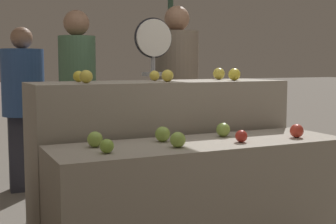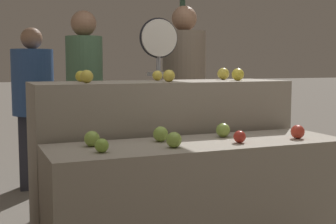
{
  "view_description": "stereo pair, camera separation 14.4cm",
  "coord_description": "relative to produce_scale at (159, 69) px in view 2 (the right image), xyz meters",
  "views": [
    {
      "loc": [
        -1.31,
        -2.35,
        1.2
      ],
      "look_at": [
        -0.08,
        0.3,
        0.9
      ],
      "focal_mm": 50.0,
      "sensor_mm": 36.0,
      "label": 1
    },
    {
      "loc": [
        -1.18,
        -2.41,
        1.2
      ],
      "look_at": [
        -0.08,
        0.3,
        0.9
      ],
      "focal_mm": 50.0,
      "sensor_mm": 36.0,
      "label": 2
    }
  ],
  "objects": [
    {
      "name": "display_counter_front",
      "position": [
        -0.18,
        -1.13,
        -0.78
      ],
      "size": [
        1.76,
        0.55,
        0.75
      ],
      "primitive_type": "cube",
      "color": "gray",
      "rests_on": "ground_plane"
    },
    {
      "name": "apple_front_5",
      "position": [
        -0.39,
        -1.03,
        -0.36
      ],
      "size": [
        0.09,
        0.09,
        0.09
      ],
      "primitive_type": "sphere",
      "color": "#8EB247",
      "rests_on": "display_counter_front"
    },
    {
      "name": "apple_front_6",
      "position": [
        0.03,
        -1.02,
        -0.36
      ],
      "size": [
        0.09,
        0.09,
        0.09
      ],
      "primitive_type": "sphere",
      "color": "#8EB247",
      "rests_on": "display_counter_front"
    },
    {
      "name": "apple_front_3",
      "position": [
        0.42,
        -1.24,
        -0.37
      ],
      "size": [
        0.08,
        0.08,
        0.08
      ],
      "primitive_type": "sphere",
      "color": "red",
      "rests_on": "display_counter_front"
    },
    {
      "name": "apple_back_2",
      "position": [
        0.36,
        -0.63,
        -0.03
      ],
      "size": [
        0.09,
        0.09,
        0.09
      ],
      "primitive_type": "sphere",
      "color": "gold",
      "rests_on": "display_counter_back"
    },
    {
      "name": "apple_front_1",
      "position": [
        -0.39,
        -1.24,
        -0.37
      ],
      "size": [
        0.09,
        0.09,
        0.09
      ],
      "primitive_type": "sphere",
      "color": "#8EB247",
      "rests_on": "display_counter_front"
    },
    {
      "name": "apple_back_0",
      "position": [
        -0.73,
        -0.64,
        -0.04
      ],
      "size": [
        0.08,
        0.08,
        0.08
      ],
      "primitive_type": "sphere",
      "color": "gold",
      "rests_on": "display_counter_back"
    },
    {
      "name": "apple_back_3",
      "position": [
        -0.72,
        -0.42,
        -0.04
      ],
      "size": [
        0.07,
        0.07,
        0.07
      ],
      "primitive_type": "sphere",
      "color": "gold",
      "rests_on": "display_counter_back"
    },
    {
      "name": "person_customer_right",
      "position": [
        -0.87,
        1.07,
        -0.28
      ],
      "size": [
        0.41,
        0.41,
        1.54
      ],
      "rotation": [
        0.0,
        0.0,
        3.09
      ],
      "color": "#2D2D38",
      "rests_on": "ground_plane"
    },
    {
      "name": "display_counter_back",
      "position": [
        -0.18,
        -0.53,
        -0.62
      ],
      "size": [
        1.76,
        0.55,
        1.08
      ],
      "primitive_type": "cube",
      "color": "gray",
      "rests_on": "ground_plane"
    },
    {
      "name": "apple_front_0",
      "position": [
        -0.79,
        -1.23,
        -0.37
      ],
      "size": [
        0.07,
        0.07,
        0.07
      ],
      "primitive_type": "sphere",
      "color": "#84AD3D",
      "rests_on": "display_counter_front"
    },
    {
      "name": "person_customer_left",
      "position": [
        -0.51,
        0.47,
        -0.19
      ],
      "size": [
        0.41,
        0.41,
        1.66
      ],
      "rotation": [
        0.0,
        0.0,
        2.73
      ],
      "color": "#2D2D38",
      "rests_on": "ground_plane"
    },
    {
      "name": "apple_back_5",
      "position": [
        0.36,
        -0.41,
        -0.03
      ],
      "size": [
        0.09,
        0.09,
        0.09
      ],
      "primitive_type": "sphere",
      "color": "gold",
      "rests_on": "display_counter_back"
    },
    {
      "name": "person_vendor_at_scale",
      "position": [
        0.38,
        0.34,
        -0.17
      ],
      "size": [
        0.49,
        0.49,
        1.72
      ],
      "rotation": [
        0.0,
        0.0,
        3.43
      ],
      "color": "#2D2D38",
      "rests_on": "ground_plane"
    },
    {
      "name": "apple_back_4",
      "position": [
        -0.17,
        -0.41,
        -0.04
      ],
      "size": [
        0.07,
        0.07,
        0.07
      ],
      "primitive_type": "sphere",
      "color": "yellow",
      "rests_on": "display_counter_back"
    },
    {
      "name": "apple_front_4",
      "position": [
        -0.79,
        -1.03,
        -0.37
      ],
      "size": [
        0.09,
        0.09,
        0.09
      ],
      "primitive_type": "sphere",
      "color": "#8EB247",
      "rests_on": "display_counter_front"
    },
    {
      "name": "apple_back_1",
      "position": [
        -0.18,
        -0.65,
        -0.04
      ],
      "size": [
        0.08,
        0.08,
        0.08
      ],
      "primitive_type": "sphere",
      "color": "yellow",
      "rests_on": "display_counter_back"
    },
    {
      "name": "produce_scale",
      "position": [
        0.0,
        0.0,
        0.0
      ],
      "size": [
        0.32,
        0.2,
        1.57
      ],
      "color": "#99999E",
      "rests_on": "ground_plane"
    },
    {
      "name": "apple_front_2",
      "position": [
        0.02,
        -1.24,
        -0.37
      ],
      "size": [
        0.07,
        0.07,
        0.07
      ],
      "primitive_type": "sphere",
      "color": "#B72D23",
      "rests_on": "display_counter_front"
    }
  ]
}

